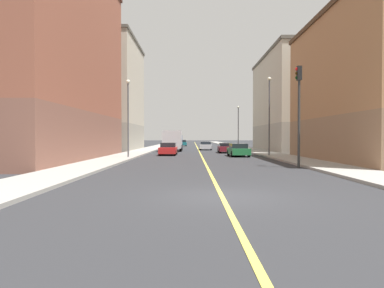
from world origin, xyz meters
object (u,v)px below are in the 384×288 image
at_px(building_right_corner, 45,54).
at_px(car_yellow, 178,144).
at_px(car_maroon, 225,148).
at_px(car_red, 168,149).
at_px(car_green, 238,150).
at_px(box_truck, 173,140).
at_px(building_left_near, 375,86).
at_px(street_lamp_right_near, 128,110).
at_px(car_silver, 206,146).
at_px(street_lamp_left_near, 269,109).
at_px(traffic_light_left_near, 299,103).
at_px(building_right_midblock, 109,96).
at_px(street_lamp_left_far, 238,123).
at_px(car_teal, 182,143).
at_px(building_left_mid, 295,103).

bearing_deg(building_right_corner, car_yellow, 76.32).
bearing_deg(car_maroon, building_right_corner, -140.17).
height_order(car_maroon, car_red, car_red).
relative_size(car_green, box_truck, 0.61).
relative_size(building_left_near, street_lamp_right_near, 2.54).
bearing_deg(street_lamp_right_near, car_silver, 69.84).
bearing_deg(street_lamp_left_near, car_silver, 107.35).
height_order(street_lamp_left_near, car_yellow, street_lamp_left_near).
xyz_separation_m(traffic_light_left_near, car_red, (-9.44, 15.88, -3.51)).
bearing_deg(building_right_midblock, street_lamp_left_far, 16.91).
height_order(building_right_midblock, street_lamp_right_near, building_right_midblock).
bearing_deg(street_lamp_left_far, traffic_light_left_near, -91.59).
bearing_deg(street_lamp_left_near, car_maroon, 112.82).
bearing_deg(box_truck, car_yellow, 90.38).
relative_size(building_left_near, building_right_midblock, 1.09).
relative_size(street_lamp_right_near, street_lamp_left_far, 1.00).
bearing_deg(car_teal, traffic_light_left_near, -80.59).
xyz_separation_m(traffic_light_left_near, car_yellow, (-9.67, 47.83, -3.56)).
height_order(car_green, box_truck, box_truck).
relative_size(building_right_corner, car_silver, 5.58).
bearing_deg(street_lamp_right_near, building_left_mid, 40.90).
height_order(traffic_light_left_near, box_truck, traffic_light_left_near).
bearing_deg(building_right_midblock, building_right_corner, -90.00).
height_order(car_yellow, car_silver, car_yellow).
distance_m(building_right_corner, street_lamp_right_near, 8.46).
distance_m(car_green, car_teal, 41.46).
height_order(street_lamp_right_near, car_maroon, street_lamp_right_near).
bearing_deg(building_left_near, car_yellow, 112.44).
distance_m(car_green, car_silver, 18.20).
height_order(car_red, car_silver, car_red).
xyz_separation_m(street_lamp_left_near, car_green, (-3.10, 0.30, -4.23)).
distance_m(building_right_midblock, car_teal, 27.11).
height_order(street_lamp_left_near, car_red, street_lamp_left_near).
relative_size(building_left_near, street_lamp_left_near, 2.27).
bearing_deg(traffic_light_left_near, building_right_corner, 158.67).
relative_size(street_lamp_left_near, car_red, 1.83).
bearing_deg(box_truck, car_green, -60.45).
height_order(street_lamp_right_near, car_silver, street_lamp_right_near).
bearing_deg(car_maroon, building_left_mid, 28.57).
xyz_separation_m(building_left_mid, car_teal, (-16.77, 26.90, -6.21)).
bearing_deg(street_lamp_left_near, street_lamp_left_far, 90.00).
xyz_separation_m(street_lamp_left_far, car_teal, (-10.00, 17.60, -3.80)).
bearing_deg(street_lamp_right_near, traffic_light_left_near, -37.03).
relative_size(building_right_midblock, traffic_light_left_near, 2.53).
bearing_deg(building_left_near, car_green, 141.76).
bearing_deg(traffic_light_left_near, car_silver, 98.53).
relative_size(street_lamp_left_far, car_green, 1.64).
distance_m(building_left_mid, car_teal, 32.30).
distance_m(street_lamp_left_near, street_lamp_right_near, 14.15).
xyz_separation_m(car_maroon, car_red, (-6.84, -5.77, 0.05)).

